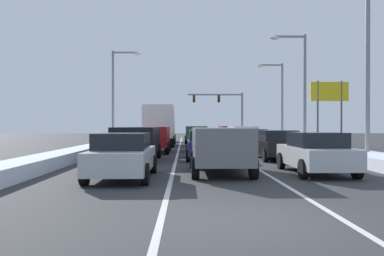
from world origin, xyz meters
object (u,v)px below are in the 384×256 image
sedan_charcoal_center_lane_third (203,140)px  street_lamp_right_mid (300,81)px  street_lamp_right_near (361,50)px  suv_maroon_right_lane_fifth (230,133)px  suv_gray_center_lane_nearest (220,146)px  suv_red_left_lane_third (153,137)px  roadside_sign_right (330,98)px  sedan_red_right_lane_third (252,140)px  sedan_navy_center_lane_second (205,144)px  sedan_maroon_left_lane_fifth (163,135)px  suv_green_center_lane_fifth (196,133)px  box_truck_left_lane_fourth (160,124)px  sedan_tan_center_lane_fourth (202,138)px  sedan_silver_left_lane_nearest (123,156)px  suv_black_left_lane_second (137,140)px  suv_white_right_lane_fourth (242,134)px  street_lamp_right_far (278,95)px  sedan_black_right_lane_second (277,145)px  street_lamp_left_mid (117,89)px  sedan_silver_right_lane_nearest (316,153)px  traffic_light_gantry (225,105)px

sedan_charcoal_center_lane_third → street_lamp_right_mid: 8.53m
street_lamp_right_near → suv_maroon_right_lane_fifth: bearing=101.2°
suv_gray_center_lane_nearest → suv_red_left_lane_third: same height
suv_gray_center_lane_nearest → street_lamp_right_mid: (7.00, 14.20, 3.94)m
sedan_charcoal_center_lane_third → roadside_sign_right: bearing=32.1°
roadside_sign_right → sedan_red_right_lane_third: bearing=-138.1°
suv_maroon_right_lane_fifth → sedan_navy_center_lane_second: suv_maroon_right_lane_fifth is taller
sedan_maroon_left_lane_fifth → street_lamp_right_near: 26.21m
suv_green_center_lane_fifth → box_truck_left_lane_fourth: (-3.18, -4.45, 0.88)m
sedan_tan_center_lane_fourth → sedan_silver_left_lane_nearest: size_ratio=1.00×
sedan_red_right_lane_third → suv_black_left_lane_second: (-6.84, -6.74, 0.25)m
sedan_maroon_left_lane_fifth → box_truck_left_lane_fourth: bearing=-88.5°
suv_white_right_lane_fourth → sedan_tan_center_lane_fourth: (-3.39, -0.89, -0.25)m
suv_green_center_lane_fifth → suv_gray_center_lane_nearest: bearing=-89.4°
sedan_maroon_left_lane_fifth → street_lamp_right_far: size_ratio=0.59×
sedan_red_right_lane_third → suv_red_left_lane_third: suv_red_left_lane_third is taller
sedan_black_right_lane_second → sedan_navy_center_lane_second: bearing=176.2°
suv_black_left_lane_second → street_lamp_left_mid: size_ratio=0.58×
street_lamp_right_near → street_lamp_left_mid: bearing=130.7°
suv_black_left_lane_second → sedan_navy_center_lane_second: bearing=13.6°
sedan_charcoal_center_lane_third → roadside_sign_right: (10.96, 6.87, 3.25)m
sedan_tan_center_lane_fourth → sedan_navy_center_lane_second: bearing=-91.7°
suv_maroon_right_lane_fifth → suv_green_center_lane_fifth: (-3.42, -1.05, 0.00)m
sedan_silver_right_lane_nearest → sedan_black_right_lane_second: size_ratio=1.00×
suv_green_center_lane_fifth → sedan_maroon_left_lane_fifth: size_ratio=1.09×
traffic_light_gantry → sedan_tan_center_lane_fourth: bearing=-100.3°
sedan_silver_right_lane_nearest → sedan_red_right_lane_third: same height
sedan_silver_right_lane_nearest → street_lamp_right_mid: street_lamp_right_mid is taller
sedan_silver_left_lane_nearest → sedan_maroon_left_lane_fifth: size_ratio=1.00×
sedan_tan_center_lane_fourth → roadside_sign_right: 11.27m
sedan_navy_center_lane_second → street_lamp_right_far: (7.89, 17.68, 3.87)m
suv_black_left_lane_second → roadside_sign_right: roadside_sign_right is taller
sedan_silver_right_lane_nearest → street_lamp_left_mid: bearing=116.5°
sedan_tan_center_lane_fourth → traffic_light_gantry: traffic_light_gantry is taller
traffic_light_gantry → street_lamp_left_mid: size_ratio=0.89×
street_lamp_right_mid → sedan_red_right_lane_third: bearing=-150.6°
sedan_red_right_lane_third → box_truck_left_lane_fourth: bearing=131.2°
suv_gray_center_lane_nearest → street_lamp_right_mid: bearing=63.8°
sedan_maroon_left_lane_fifth → traffic_light_gantry: bearing=58.1°
suv_maroon_right_lane_fifth → suv_gray_center_lane_nearest: size_ratio=1.00×
sedan_red_right_lane_third → sedan_tan_center_lane_fourth: (-3.06, 5.95, 0.00)m
sedan_maroon_left_lane_fifth → street_lamp_right_far: bearing=-20.3°
street_lamp_right_far → street_lamp_left_mid: 15.21m
box_truck_left_lane_fourth → sedan_red_right_lane_third: bearing=-48.8°
suv_gray_center_lane_nearest → sedan_charcoal_center_lane_third: (-0.11, 12.06, -0.25)m
street_lamp_right_mid → street_lamp_right_far: 9.64m
suv_black_left_lane_second → street_lamp_right_mid: 14.45m
sedan_maroon_left_lane_fifth → suv_black_left_lane_second: bearing=-90.1°
sedan_maroon_left_lane_fifth → street_lamp_left_mid: (-3.76, -6.36, 4.27)m
sedan_tan_center_lane_fourth → street_lamp_right_mid: 8.91m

